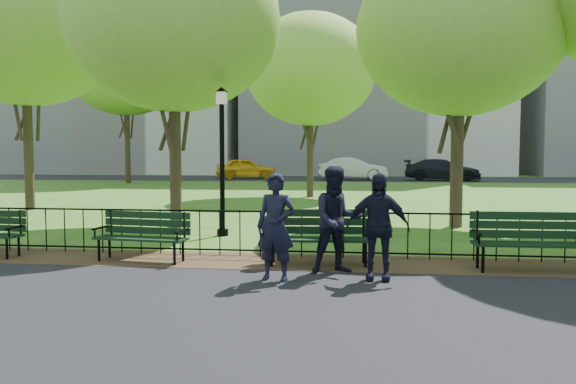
# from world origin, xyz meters

# --- Properties ---
(ground) EXTENTS (120.00, 120.00, 0.00)m
(ground) POSITION_xyz_m (0.00, 0.00, 0.00)
(ground) COLOR #2C5A17
(asphalt_path) EXTENTS (60.00, 9.20, 0.01)m
(asphalt_path) POSITION_xyz_m (0.00, -3.40, 0.01)
(asphalt_path) COLOR black
(asphalt_path) RESTS_ON ground
(dirt_strip) EXTENTS (60.00, 1.60, 0.01)m
(dirt_strip) POSITION_xyz_m (0.00, 1.50, 0.01)
(dirt_strip) COLOR #3B2918
(dirt_strip) RESTS_ON ground
(far_street) EXTENTS (70.00, 9.00, 0.01)m
(far_street) POSITION_xyz_m (0.00, 35.00, 0.01)
(far_street) COLOR black
(far_street) RESTS_ON ground
(iron_fence) EXTENTS (24.06, 0.06, 1.00)m
(iron_fence) POSITION_xyz_m (0.00, 2.00, 0.50)
(iron_fence) COLOR black
(iron_fence) RESTS_ON ground
(apartment_west) EXTENTS (22.00, 15.00, 26.00)m
(apartment_west) POSITION_xyz_m (-22.00, 48.00, 13.00)
(apartment_west) COLOR silver
(apartment_west) RESTS_ON ground
(apartment_mid) EXTENTS (24.00, 15.00, 30.00)m
(apartment_mid) POSITION_xyz_m (2.00, 48.00, 15.00)
(apartment_mid) COLOR silver
(apartment_mid) RESTS_ON ground
(park_bench_main) EXTENTS (1.98, 0.72, 1.07)m
(park_bench_main) POSITION_xyz_m (-0.55, 1.28, 0.66)
(park_bench_main) COLOR black
(park_bench_main) RESTS_ON ground
(park_bench_left_a) EXTENTS (1.80, 0.76, 0.99)m
(park_bench_left_a) POSITION_xyz_m (-3.48, 1.31, 0.57)
(park_bench_left_a) COLOR black
(park_bench_left_a) RESTS_ON ground
(park_bench_right_a) EXTENTS (1.93, 0.63, 1.09)m
(park_bench_right_a) POSITION_xyz_m (3.35, 1.24, 0.62)
(park_bench_right_a) COLOR black
(park_bench_right_a) RESTS_ON ground
(lamppost) EXTENTS (0.32, 0.32, 3.58)m
(lamppost) POSITION_xyz_m (-2.78, 4.62, 1.95)
(lamppost) COLOR black
(lamppost) RESTS_ON ground
(tree_near_w) EXTENTS (5.67, 5.67, 7.91)m
(tree_near_w) POSITION_xyz_m (-4.40, 6.00, 5.49)
(tree_near_w) COLOR #2D2116
(tree_near_w) RESTS_ON ground
(tree_near_e) EXTENTS (5.47, 5.47, 7.62)m
(tree_near_e) POSITION_xyz_m (3.12, 6.99, 5.29)
(tree_near_e) COLOR #2D2116
(tree_near_e) RESTS_ON ground
(tree_mid_w) EXTENTS (6.69, 6.69, 9.33)m
(tree_mid_w) POSITION_xyz_m (-11.03, 9.94, 6.47)
(tree_mid_w) COLOR #2D2116
(tree_mid_w) RESTS_ON ground
(tree_far_c) EXTENTS (5.92, 5.92, 8.25)m
(tree_far_c) POSITION_xyz_m (-1.65, 16.81, 5.73)
(tree_far_c) COLOR #2D2116
(tree_far_c) RESTS_ON ground
(tree_far_w) EXTENTS (8.20, 8.20, 11.43)m
(tree_far_w) POSITION_xyz_m (-14.56, 26.92, 7.94)
(tree_far_w) COLOR #2D2116
(tree_far_w) RESTS_ON ground
(person_left) EXTENTS (0.68, 0.52, 1.69)m
(person_left) POSITION_xyz_m (-0.81, 0.00, 0.86)
(person_left) COLOR black
(person_left) RESTS_ON asphalt_path
(person_mid) EXTENTS (0.96, 0.67, 1.78)m
(person_mid) POSITION_xyz_m (0.12, 0.67, 0.90)
(person_mid) COLOR black
(person_mid) RESTS_ON asphalt_path
(person_right) EXTENTS (1.01, 0.47, 1.68)m
(person_right) POSITION_xyz_m (0.77, 0.23, 0.85)
(person_right) COLOR black
(person_right) RESTS_ON asphalt_path
(taxi) EXTENTS (4.96, 2.83, 1.59)m
(taxi) POSITION_xyz_m (-8.06, 34.22, 0.81)
(taxi) COLOR #EEB114
(taxi) RESTS_ON far_street
(sedan_silver) EXTENTS (5.17, 2.21, 1.66)m
(sedan_silver) POSITION_xyz_m (0.16, 33.01, 0.84)
(sedan_silver) COLOR #B4B7BD
(sedan_silver) RESTS_ON far_street
(sedan_dark) EXTENTS (5.66, 3.10, 1.55)m
(sedan_dark) POSITION_xyz_m (6.60, 32.82, 0.79)
(sedan_dark) COLOR black
(sedan_dark) RESTS_ON far_street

